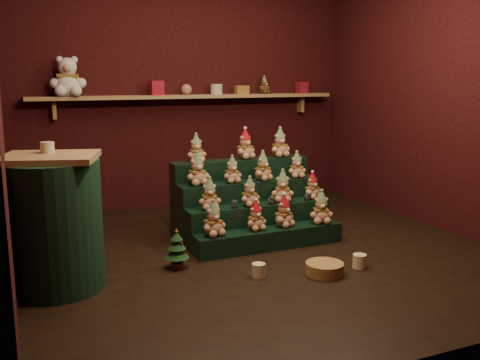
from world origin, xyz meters
name	(u,v)px	position (x,y,z in m)	size (l,w,h in m)	color
ground	(260,252)	(0.00, 0.00, 0.00)	(4.00, 4.00, 0.00)	black
back_wall	(186,87)	(0.00, 2.05, 1.40)	(4.00, 0.10, 2.80)	black
front_wall	(444,102)	(0.00, -2.05, 1.40)	(4.00, 0.10, 2.80)	black
right_wall	(448,89)	(2.05, 0.00, 1.40)	(0.10, 4.00, 2.80)	black
back_shelf	(191,97)	(0.00, 1.87, 1.29)	(3.60, 0.26, 0.24)	#A17650
riser_tier_front	(270,238)	(0.12, 0.06, 0.09)	(1.40, 0.22, 0.18)	black
riser_tier_midfront	(259,223)	(0.12, 0.28, 0.18)	(1.40, 0.22, 0.36)	black
riser_tier_midback	(249,208)	(0.12, 0.50, 0.27)	(1.40, 0.22, 0.54)	black
riser_tier_back	(240,195)	(0.12, 0.72, 0.36)	(1.40, 0.22, 0.72)	black
teddy_0	(213,218)	(-0.41, 0.07, 0.33)	(0.22, 0.20, 0.30)	tan
teddy_1	(256,216)	(0.00, 0.08, 0.31)	(0.19, 0.17, 0.26)	tan
teddy_2	(284,211)	(0.28, 0.08, 0.32)	(0.21, 0.19, 0.29)	tan
teddy_3	(321,207)	(0.65, 0.05, 0.33)	(0.22, 0.20, 0.31)	tan
teddy_4	(210,194)	(-0.37, 0.28, 0.50)	(0.20, 0.18, 0.28)	tan
teddy_5	(250,192)	(0.02, 0.26, 0.49)	(0.19, 0.17, 0.26)	tan
teddy_6	(283,186)	(0.37, 0.29, 0.51)	(0.21, 0.19, 0.30)	tan
teddy_7	(312,186)	(0.70, 0.29, 0.49)	(0.18, 0.16, 0.25)	tan
teddy_8	(197,169)	(-0.40, 0.52, 0.69)	(0.22, 0.20, 0.31)	tan
teddy_9	(232,170)	(-0.06, 0.50, 0.66)	(0.18, 0.16, 0.25)	tan
teddy_10	(263,166)	(0.26, 0.49, 0.68)	(0.20, 0.18, 0.28)	tan
teddy_11	(297,165)	(0.63, 0.48, 0.67)	(0.18, 0.16, 0.26)	tan
teddy_12	(196,148)	(-0.33, 0.74, 0.85)	(0.19, 0.17, 0.26)	tan
teddy_13	(245,144)	(0.18, 0.74, 0.86)	(0.21, 0.19, 0.29)	tan
teddy_14	(280,142)	(0.57, 0.72, 0.87)	(0.21, 0.19, 0.29)	tan
snow_globe_a	(234,204)	(-0.15, 0.22, 0.40)	(0.06, 0.06, 0.08)	black
snow_globe_b	(272,200)	(0.22, 0.22, 0.40)	(0.06, 0.06, 0.09)	black
snow_globe_c	(307,197)	(0.60, 0.22, 0.40)	(0.06, 0.06, 0.08)	black
side_table	(53,223)	(-1.72, -0.14, 0.49)	(0.77, 0.70, 0.99)	#A17650
table_ornament	(47,147)	(-1.72, -0.04, 1.03)	(0.10, 0.10, 0.08)	beige
mini_christmas_tree	(177,249)	(-0.79, -0.10, 0.16)	(0.20, 0.20, 0.33)	#4A2C1A
mug_left	(259,270)	(-0.27, -0.54, 0.05)	(0.11, 0.11, 0.11)	beige
mug_right	(359,261)	(0.56, -0.68, 0.06)	(0.11, 0.11, 0.11)	beige
wicker_basket	(325,269)	(0.23, -0.70, 0.05)	(0.30, 0.30, 0.09)	#A48342
white_bear	(68,71)	(-1.35, 1.84, 1.58)	(0.37, 0.33, 0.52)	white
brown_bear	(264,85)	(0.93, 1.84, 1.42)	(0.15, 0.13, 0.21)	#50361A
gift_tin_red_a	(157,88)	(-0.40, 1.85, 1.40)	(0.14, 0.14, 0.16)	#A7192E
gift_tin_cream	(217,89)	(0.31, 1.85, 1.38)	(0.14, 0.14, 0.12)	beige
gift_tin_red_b	(302,88)	(1.46, 1.85, 1.39)	(0.12, 0.12, 0.14)	#A7192E
shelf_plush_ball	(186,89)	(-0.06, 1.85, 1.38)	(0.12, 0.12, 0.12)	tan
scarf_gift_box	(242,90)	(0.64, 1.85, 1.37)	(0.16, 0.10, 0.10)	#C75F1C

